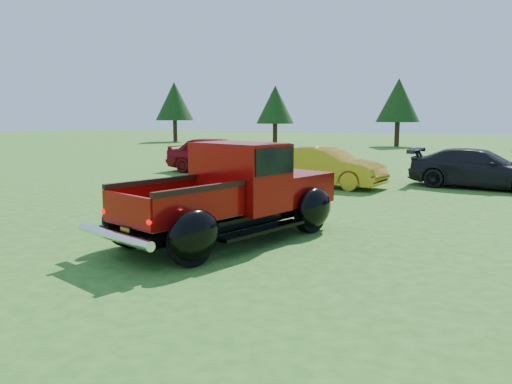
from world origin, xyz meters
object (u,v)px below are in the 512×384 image
tree_mid_left (398,100)px  pickup_truck (240,192)px  tree_west (275,105)px  show_car_yellow (325,167)px  tree_far_west (174,101)px  show_car_red (218,154)px  show_car_grey (479,168)px

tree_mid_left → pickup_truck: (2.05, -30.08, -2.55)m
tree_west → pickup_truck: tree_west is taller
pickup_truck → show_car_yellow: size_ratio=1.31×
tree_far_west → show_car_yellow: size_ratio=1.36×
tree_mid_left → show_car_yellow: (1.50, -22.97, -2.75)m
tree_mid_left → show_car_red: size_ratio=1.17×
show_car_red → show_car_grey: 9.48m
tree_far_west → show_car_red: bearing=-52.2°
tree_far_west → tree_west: tree_far_west is taller
tree_mid_left → show_car_yellow: size_ratio=1.31×
pickup_truck → tree_mid_left: bearing=111.5°
tree_far_west → show_car_grey: 32.31m
tree_far_west → tree_west: size_ratio=1.13×
tree_west → show_car_yellow: bearing=-63.4°
pickup_truck → show_car_red: (-5.55, 9.07, -0.10)m
show_car_yellow → pickup_truck: bearing=-167.1°
tree_mid_left → show_car_red: (-3.50, -21.01, -2.66)m
tree_mid_left → show_car_yellow: tree_mid_left is taller
tree_west → tree_mid_left: tree_mid_left is taller
tree_far_west → show_car_grey: (24.98, -20.29, -2.91)m
tree_west → show_car_yellow: (10.50, -20.97, -2.48)m
pickup_truck → show_car_grey: 9.63m
tree_far_west → tree_mid_left: bearing=3.0°
show_car_yellow → show_car_grey: show_car_yellow is taller
tree_west → show_car_grey: 24.55m
tree_far_west → pickup_truck: bearing=-54.1°
show_car_grey → tree_far_west: bearing=57.6°
show_car_yellow → tree_far_west: bearing=51.4°
tree_far_west → show_car_grey: size_ratio=1.24×
show_car_red → tree_west: bearing=21.0°
tree_west → pickup_truck: (11.05, -28.08, -2.28)m
pickup_truck → show_car_yellow: bearing=112.0°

